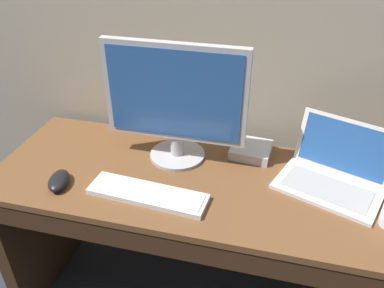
% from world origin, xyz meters
% --- Properties ---
extents(desk, '(1.56, 0.57, 0.71)m').
position_xyz_m(desk, '(0.00, -0.01, 0.47)').
color(desk, brown).
rests_on(desk, ground).
extents(laptop_white, '(0.40, 0.36, 0.21)m').
position_xyz_m(laptop_white, '(0.42, 0.09, 0.76)').
color(laptop_white, white).
rests_on(laptop_white, desk).
extents(external_monitor, '(0.51, 0.21, 0.45)m').
position_xyz_m(external_monitor, '(-0.15, 0.10, 0.96)').
color(external_monitor, '#B7B7BC').
rests_on(external_monitor, desk).
extents(wired_keyboard, '(0.41, 0.14, 0.02)m').
position_xyz_m(wired_keyboard, '(-0.18, -0.14, 0.72)').
color(wired_keyboard, white).
rests_on(wired_keyboard, desk).
extents(computer_mouse, '(0.10, 0.13, 0.04)m').
position_xyz_m(computer_mouse, '(-0.49, -0.16, 0.73)').
color(computer_mouse, black).
rests_on(computer_mouse, desk).
extents(external_drive_box, '(0.16, 0.15, 0.04)m').
position_xyz_m(external_drive_box, '(0.13, 0.20, 0.73)').
color(external_drive_box, silver).
rests_on(external_drive_box, desk).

